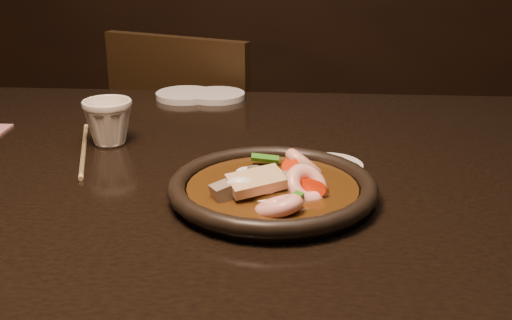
# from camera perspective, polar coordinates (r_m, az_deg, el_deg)

# --- Properties ---
(table) EXTENTS (1.60, 0.90, 0.75)m
(table) POSITION_cam_1_polar(r_m,az_deg,el_deg) (1.05, -3.32, -4.14)
(table) COLOR black
(table) RESTS_ON floor
(chair) EXTENTS (0.52, 0.52, 0.85)m
(chair) POSITION_cam_1_polar(r_m,az_deg,el_deg) (1.75, -4.72, -1.15)
(chair) COLOR black
(chair) RESTS_ON floor
(plate) EXTENTS (0.29, 0.29, 0.03)m
(plate) POSITION_cam_1_polar(r_m,az_deg,el_deg) (0.88, 1.47, -2.59)
(plate) COLOR black
(plate) RESTS_ON table
(stirfry) EXTENTS (0.17, 0.22, 0.06)m
(stirfry) POSITION_cam_1_polar(r_m,az_deg,el_deg) (0.87, 1.68, -2.35)
(stirfry) COLOR #38200A
(stirfry) RESTS_ON plate
(soy_dish) EXTENTS (0.10, 0.10, 0.01)m
(soy_dish) POSITION_cam_1_polar(r_m,az_deg,el_deg) (0.98, 6.43, -0.76)
(soy_dish) COLOR silver
(soy_dish) RESTS_ON table
(saucer_left) EXTENTS (0.13, 0.13, 0.01)m
(saucer_left) POSITION_cam_1_polar(r_m,az_deg,el_deg) (1.40, -6.30, 5.75)
(saucer_left) COLOR silver
(saucer_left) RESTS_ON table
(saucer_right) EXTENTS (0.12, 0.12, 0.01)m
(saucer_right) POSITION_cam_1_polar(r_m,az_deg,el_deg) (1.39, -3.54, 5.74)
(saucer_right) COLOR silver
(saucer_right) RESTS_ON table
(tea_cup) EXTENTS (0.10, 0.10, 0.08)m
(tea_cup) POSITION_cam_1_polar(r_m,az_deg,el_deg) (1.11, -13.00, 3.42)
(tea_cup) COLOR silver
(tea_cup) RESTS_ON table
(chopsticks) EXTENTS (0.08, 0.26, 0.01)m
(chopsticks) POSITION_cam_1_polar(r_m,az_deg,el_deg) (1.10, -15.06, 0.91)
(chopsticks) COLOR tan
(chopsticks) RESTS_ON table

